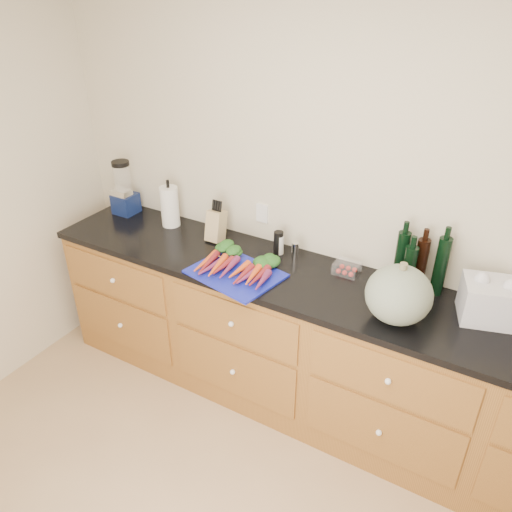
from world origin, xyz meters
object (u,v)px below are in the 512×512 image
Objects in this scene: carrots at (239,265)px; knife_block at (216,226)px; tomato_box at (347,268)px; squash at (399,295)px; paper_towel at (170,207)px; cutting_board at (236,273)px; blender_appliance at (124,191)px.

knife_block is (-0.33, 0.26, 0.06)m from carrots.
squash is at bearing -38.20° from tomato_box.
cutting_board is at bearing -24.12° from paper_towel.
blender_appliance is (-2.02, 0.28, 0.02)m from squash.
squash is (0.91, 0.04, 0.14)m from cutting_board.
paper_towel is at bearing 158.84° from carrots.
knife_block is (0.38, -0.02, -0.04)m from paper_towel.
knife_block is at bearing -1.31° from blender_appliance.
blender_appliance reaches higher than cutting_board.
blender_appliance is at bearing -179.71° from paper_towel.
carrots is 3.17× the size of tomato_box.
knife_block reaches higher than tomato_box.
tomato_box is at bearing 141.80° from squash.
blender_appliance is at bearing -179.58° from tomato_box.
knife_block is 0.88m from tomato_box.
tomato_box is (0.87, 0.03, -0.07)m from knife_block.
squash is at bearing 2.67° from cutting_board.
cutting_board is at bearing -15.90° from blender_appliance.
paper_towel reaches higher than tomato_box.
paper_towel is (0.40, 0.00, -0.03)m from blender_appliance.
carrots is at bearing 179.94° from squash.
blender_appliance is at bearing 164.10° from cutting_board.
knife_block is at bearing 137.91° from cutting_board.
knife_block is at bearing 142.30° from carrots.
blender_appliance is at bearing 166.18° from carrots.
tomato_box reaches higher than cutting_board.
carrots is 0.91m from squash.
carrots is (0.00, 0.04, 0.03)m from cutting_board.
tomato_box is (1.66, 0.01, -0.13)m from blender_appliance.
squash is at bearing -0.06° from carrots.
carrots reaches higher than cutting_board.
paper_towel is at bearing 177.01° from knife_block.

